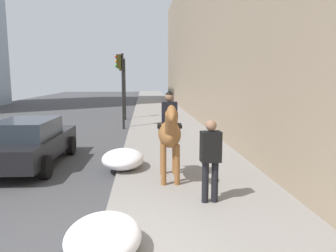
{
  "coord_description": "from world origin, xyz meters",
  "views": [
    {
      "loc": [
        -4.33,
        -0.75,
        2.64
      ],
      "look_at": [
        4.0,
        -1.38,
        1.4
      ],
      "focal_mm": 34.56,
      "sensor_mm": 36.0,
      "label": 1
    }
  ],
  "objects_px": {
    "traffic_light_far_curb": "(123,79)",
    "car_near_lane": "(30,142)",
    "mounted_horse_near": "(170,132)",
    "pedestrian_greeting": "(211,156)",
    "traffic_light_near_curb": "(121,79)"
  },
  "relations": [
    {
      "from": "pedestrian_greeting",
      "to": "mounted_horse_near",
      "type": "bearing_deg",
      "value": 21.5
    },
    {
      "from": "pedestrian_greeting",
      "to": "traffic_light_far_curb",
      "type": "distance_m",
      "value": 14.66
    },
    {
      "from": "pedestrian_greeting",
      "to": "car_near_lane",
      "type": "bearing_deg",
      "value": 49.72
    },
    {
      "from": "traffic_light_far_curb",
      "to": "mounted_horse_near",
      "type": "bearing_deg",
      "value": -171.6
    },
    {
      "from": "pedestrian_greeting",
      "to": "car_near_lane",
      "type": "relative_size",
      "value": 0.38
    },
    {
      "from": "pedestrian_greeting",
      "to": "traffic_light_near_curb",
      "type": "bearing_deg",
      "value": 9.58
    },
    {
      "from": "mounted_horse_near",
      "to": "car_near_lane",
      "type": "height_order",
      "value": "mounted_horse_near"
    },
    {
      "from": "traffic_light_near_curb",
      "to": "traffic_light_far_curb",
      "type": "height_order",
      "value": "traffic_light_near_curb"
    },
    {
      "from": "pedestrian_greeting",
      "to": "car_near_lane",
      "type": "height_order",
      "value": "pedestrian_greeting"
    },
    {
      "from": "traffic_light_far_curb",
      "to": "car_near_lane",
      "type": "bearing_deg",
      "value": 168.84
    },
    {
      "from": "traffic_light_far_curb",
      "to": "pedestrian_greeting",
      "type": "bearing_deg",
      "value": -169.71
    },
    {
      "from": "mounted_horse_near",
      "to": "traffic_light_near_curb",
      "type": "xyz_separation_m",
      "value": [
        9.06,
        1.77,
        1.26
      ]
    },
    {
      "from": "pedestrian_greeting",
      "to": "traffic_light_near_curb",
      "type": "relative_size",
      "value": 0.44
    },
    {
      "from": "mounted_horse_near",
      "to": "car_near_lane",
      "type": "relative_size",
      "value": 0.5
    },
    {
      "from": "mounted_horse_near",
      "to": "traffic_light_far_curb",
      "type": "distance_m",
      "value": 13.04
    }
  ]
}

